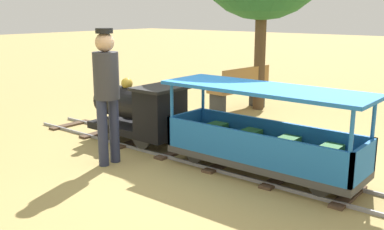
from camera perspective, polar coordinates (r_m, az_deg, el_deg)
The scene contains 6 objects.
ground_plane at distance 5.64m, azimuth 1.03°, elevation -5.64°, with size 60.00×60.00×0.00m, color #A38C51.
track at distance 5.65m, azimuth 0.89°, elevation -5.44°, with size 0.71×6.05×0.04m.
locomotive at distance 6.19m, azimuth -6.66°, elevation 0.63°, with size 0.67×1.45×0.99m.
passenger_car at distance 5.04m, azimuth 8.97°, elevation -3.06°, with size 0.77×2.35×0.97m.
conductor_person at distance 5.35m, azimuth -10.79°, elevation 3.66°, with size 0.30×0.30×1.62m.
park_bench at distance 8.25m, azimuth 6.19°, elevation 3.28°, with size 1.33×0.53×0.82m.
Camera 1 is at (-4.21, -3.29, 1.82)m, focal length 42.04 mm.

